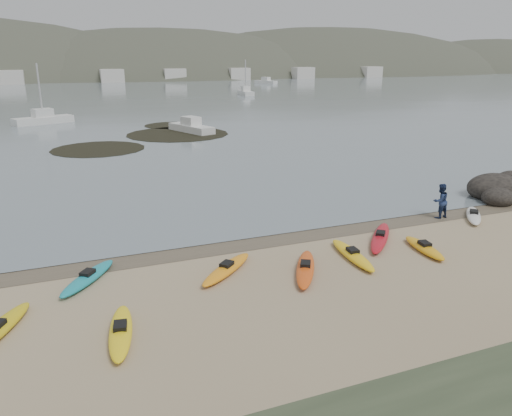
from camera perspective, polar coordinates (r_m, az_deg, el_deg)
name	(u,v)px	position (r m, az deg, el deg)	size (l,w,h in m)	color
ground	(256,238)	(23.84, 0.00, -3.45)	(600.00, 600.00, 0.00)	tan
wet_sand	(258,240)	(23.57, 0.27, -3.68)	(60.00, 60.00, 0.00)	brown
water	(63,69)	(320.91, -21.15, 14.55)	(1200.00, 1200.00, 0.00)	slate
kayaks	(284,265)	(20.52, 3.21, -6.47)	(25.05, 8.11, 0.34)	yellow
person_east	(440,201)	(28.22, 20.33, 0.76)	(0.91, 0.71, 1.88)	navy
rock_cluster	(504,193)	(34.30, 26.46, 1.57)	(5.24, 3.84, 1.74)	black
kelp_mats	(156,136)	(54.74, -11.41, 8.03)	(18.67, 20.78, 0.04)	black
moored_boats	(110,97)	(103.01, -16.38, 12.09)	(105.66, 93.92, 1.14)	silver
far_hills	(173,113)	(221.24, -9.51, 10.61)	(550.00, 135.00, 80.00)	#384235
far_town	(99,76)	(166.44, -17.53, 14.19)	(199.00, 5.00, 4.00)	beige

